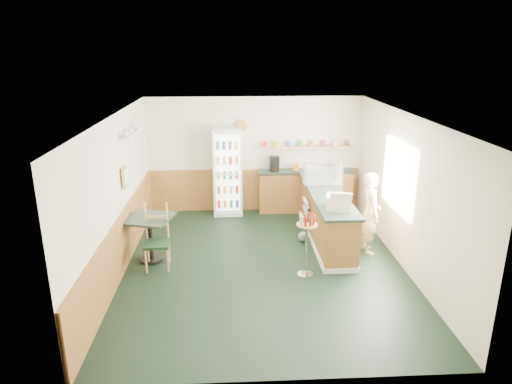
{
  "coord_description": "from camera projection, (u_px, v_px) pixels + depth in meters",
  "views": [
    {
      "loc": [
        -0.53,
        -7.45,
        3.8
      ],
      "look_at": [
        -0.09,
        0.6,
        1.2
      ],
      "focal_mm": 32.0,
      "sensor_mm": 36.0,
      "label": 1
    }
  ],
  "objects": [
    {
      "name": "cafe_chair",
      "position": [
        157.0,
        234.0,
        8.07
      ],
      "size": [
        0.46,
        0.46,
        1.17
      ],
      "rotation": [
        0.0,
        0.0,
        0.07
      ],
      "color": "black",
      "rests_on": "ground"
    },
    {
      "name": "condiment_stand",
      "position": [
        307.0,
        235.0,
        7.7
      ],
      "size": [
        0.35,
        0.35,
        1.1
      ],
      "rotation": [
        0.0,
        0.0,
        -0.4
      ],
      "color": "silver",
      "rests_on": "ground"
    },
    {
      "name": "dog_doorstop",
      "position": [
        303.0,
        236.0,
        9.22
      ],
      "size": [
        0.2,
        0.26,
        0.24
      ],
      "rotation": [
        0.0,
        0.0,
        -0.35
      ],
      "color": "#989892",
      "rests_on": "ground"
    },
    {
      "name": "room_envelope",
      "position": [
        249.0,
        174.0,
        8.49
      ],
      "size": [
        5.04,
        6.02,
        2.72
      ],
      "color": "beige",
      "rests_on": "ground"
    },
    {
      "name": "drinks_fridge",
      "position": [
        228.0,
        172.0,
        10.54
      ],
      "size": [
        0.67,
        0.55,
        2.03
      ],
      "color": "silver",
      "rests_on": "ground"
    },
    {
      "name": "cafe_table",
      "position": [
        150.0,
        230.0,
        8.29
      ],
      "size": [
        0.94,
        0.94,
        0.84
      ],
      "rotation": [
        0.0,
        0.0,
        -0.27
      ],
      "color": "black",
      "rests_on": "ground"
    },
    {
      "name": "display_case",
      "position": [
        323.0,
        175.0,
        9.49
      ],
      "size": [
        0.79,
        0.41,
        0.45
      ],
      "color": "silver",
      "rests_on": "service_counter"
    },
    {
      "name": "service_counter",
      "position": [
        326.0,
        218.0,
        9.22
      ],
      "size": [
        0.68,
        3.01,
        1.01
      ],
      "color": "olive",
      "rests_on": "ground"
    },
    {
      "name": "back_counter",
      "position": [
        305.0,
        189.0,
        10.83
      ],
      "size": [
        2.24,
        0.42,
        1.69
      ],
      "color": "olive",
      "rests_on": "ground"
    },
    {
      "name": "cash_register",
      "position": [
        338.0,
        202.0,
        8.12
      ],
      "size": [
        0.51,
        0.52,
        0.24
      ],
      "primitive_type": "cube",
      "rotation": [
        0.0,
        0.0,
        -0.21
      ],
      "color": "beige",
      "rests_on": "service_counter"
    },
    {
      "name": "shopkeeper",
      "position": [
        370.0,
        213.0,
        8.58
      ],
      "size": [
        0.38,
        0.53,
        1.58
      ],
      "primitive_type": "imported",
      "rotation": [
        0.0,
        0.0,
        1.57
      ],
      "color": "tan",
      "rests_on": "ground"
    },
    {
      "name": "newspaper_rack",
      "position": [
        306.0,
        212.0,
        9.49
      ],
      "size": [
        0.09,
        0.45,
        0.53
      ],
      "color": "black",
      "rests_on": "ground"
    },
    {
      "name": "ground",
      "position": [
        263.0,
        265.0,
        8.27
      ],
      "size": [
        6.0,
        6.0,
        0.0
      ],
      "primitive_type": "plane",
      "color": "black",
      "rests_on": "ground"
    }
  ]
}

